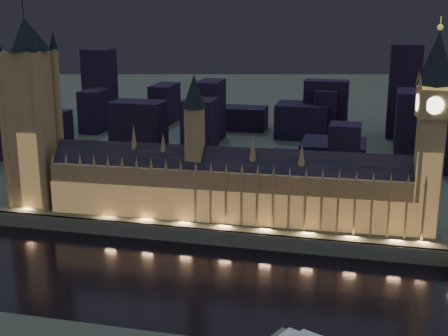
# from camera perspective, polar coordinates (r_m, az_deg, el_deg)

# --- Properties ---
(ground_plane) EXTENTS (2000.00, 2000.00, 0.00)m
(ground_plane) POSITION_cam_1_polar(r_m,az_deg,el_deg) (293.17, -3.55, -9.89)
(ground_plane) COLOR black
(ground_plane) RESTS_ON ground
(north_bank) EXTENTS (2000.00, 960.00, 8.00)m
(north_bank) POSITION_cam_1_polar(r_m,az_deg,el_deg) (786.68, 7.72, 6.24)
(north_bank) COLOR #3B462F
(north_bank) RESTS_ON ground
(embankment_wall) EXTENTS (2000.00, 2.50, 8.00)m
(embankment_wall) POSITION_cam_1_polar(r_m,az_deg,el_deg) (327.77, -1.44, -6.32)
(embankment_wall) COLOR #525741
(embankment_wall) RESTS_ON ground
(palace_of_westminster) EXTENTS (202.00, 27.80, 78.00)m
(palace_of_westminster) POSITION_cam_1_polar(r_m,az_deg,el_deg) (338.05, 0.45, -1.62)
(palace_of_westminster) COLOR #9A744F
(palace_of_westminster) RESTS_ON north_bank
(victoria_tower) EXTENTS (31.68, 31.68, 118.69)m
(victoria_tower) POSITION_cam_1_polar(r_m,az_deg,el_deg) (372.53, -17.28, 5.65)
(victoria_tower) COLOR #9A744F
(victoria_tower) RESTS_ON north_bank
(elizabeth_tower) EXTENTS (18.00, 18.00, 108.37)m
(elizabeth_tower) POSITION_cam_1_polar(r_m,az_deg,el_deg) (321.35, 18.51, 4.42)
(elizabeth_tower) COLOR #9A744F
(elizabeth_tower) RESTS_ON north_bank
(city_backdrop) EXTENTS (469.85, 215.63, 80.07)m
(city_backdrop) POSITION_cam_1_polar(r_m,az_deg,el_deg) (509.64, 8.59, 4.46)
(city_backdrop) COLOR black
(city_backdrop) RESTS_ON north_bank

